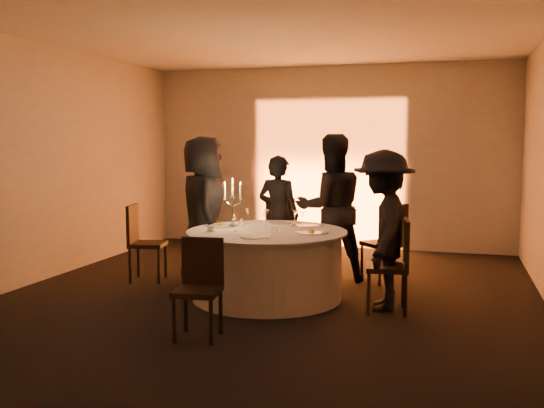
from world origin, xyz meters
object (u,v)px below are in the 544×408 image
(guest_right, at_px, (383,230))
(chair_back_right, at_px, (387,238))
(banquet_table, at_px, (267,264))
(chair_front, at_px, (200,282))
(guest_left, at_px, (203,210))
(guest_back_left, at_px, (278,215))
(candelabra, at_px, (233,210))
(chair_right, at_px, (395,260))
(chair_back_left, at_px, (283,227))
(guest_back_right, at_px, (331,208))
(coffee_cup, at_px, (210,229))
(chair_left, at_px, (141,238))

(guest_right, bearing_deg, chair_back_right, 179.74)
(banquet_table, height_order, chair_back_right, chair_back_right)
(chair_front, bearing_deg, guest_left, 105.13)
(chair_front, bearing_deg, guest_back_left, 83.49)
(guest_right, distance_m, candelabra, 1.80)
(banquet_table, distance_m, chair_back_right, 1.68)
(banquet_table, relative_size, chair_right, 1.86)
(candelabra, bearing_deg, chair_right, -10.50)
(banquet_table, relative_size, chair_back_left, 1.82)
(banquet_table, relative_size, guest_back_right, 0.97)
(guest_back_left, bearing_deg, candelabra, 85.45)
(candelabra, bearing_deg, guest_left, 145.74)
(chair_back_left, distance_m, chair_back_right, 1.62)
(guest_left, bearing_deg, coffee_cup, 179.45)
(chair_front, bearing_deg, guest_right, 35.48)
(chair_left, xyz_separation_m, candelabra, (1.31, -0.19, 0.43))
(chair_back_right, xyz_separation_m, candelabra, (-1.70, -0.95, 0.41))
(chair_front, bearing_deg, banquet_table, 75.49)
(chair_front, xyz_separation_m, guest_back_left, (-0.02, 2.66, 0.29))
(chair_left, relative_size, chair_front, 1.08)
(guest_right, bearing_deg, coffee_cup, -89.11)
(chair_back_right, xyz_separation_m, chair_right, (0.21, -1.31, -0.02))
(chair_right, distance_m, guest_left, 2.57)
(chair_back_left, relative_size, guest_back_left, 0.63)
(coffee_cup, relative_size, candelabra, 0.19)
(guest_back_right, relative_size, coffee_cup, 16.90)
(guest_left, relative_size, guest_back_left, 1.16)
(chair_left, distance_m, chair_back_left, 2.01)
(banquet_table, height_order, guest_left, guest_left)
(chair_right, distance_m, guest_right, 0.34)
(chair_back_left, distance_m, guest_left, 1.42)
(chair_left, bearing_deg, candelabra, -111.27)
(chair_back_right, distance_m, coffee_cup, 2.29)
(chair_back_left, bearing_deg, chair_right, 140.92)
(coffee_cup, bearing_deg, banquet_table, 22.52)
(chair_back_left, bearing_deg, banquet_table, 107.94)
(chair_left, xyz_separation_m, chair_front, (1.59, -1.83, -0.04))
(chair_left, height_order, candelabra, candelabra)
(chair_left, height_order, chair_right, chair_right)
(guest_back_right, bearing_deg, chair_back_left, -67.59)
(chair_back_left, height_order, guest_back_left, guest_back_left)
(chair_back_left, xyz_separation_m, candelabra, (-0.19, -1.53, 0.41))
(chair_back_left, relative_size, chair_front, 1.11)
(chair_left, xyz_separation_m, chair_right, (3.22, -0.54, 0.00))
(guest_back_left, bearing_deg, guest_right, 149.32)
(banquet_table, relative_size, chair_front, 2.02)
(guest_left, height_order, guest_back_right, guest_back_right)
(chair_back_left, xyz_separation_m, coffee_cup, (-0.30, -1.96, 0.24))
(banquet_table, xyz_separation_m, guest_left, (-1.00, 0.54, 0.53))
(candelabra, bearing_deg, guest_back_left, 75.52)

